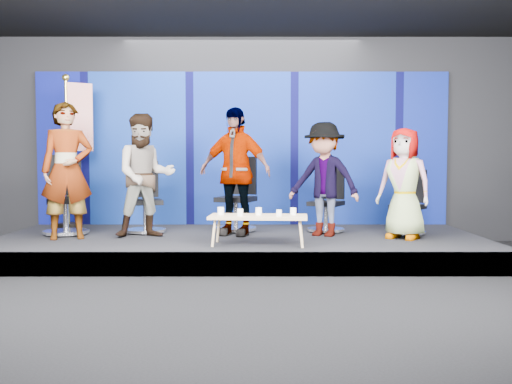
# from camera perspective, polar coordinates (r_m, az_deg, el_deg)

# --- Properties ---
(ground) EXTENTS (10.00, 10.00, 0.00)m
(ground) POSITION_cam_1_polar(r_m,az_deg,el_deg) (6.00, -2.24, -10.41)
(ground) COLOR black
(ground) RESTS_ON ground
(room_walls) EXTENTS (10.02, 8.02, 3.51)m
(room_walls) POSITION_cam_1_polar(r_m,az_deg,el_deg) (5.92, -2.30, 13.09)
(room_walls) COLOR black
(room_walls) RESTS_ON ground
(riser) EXTENTS (7.00, 3.00, 0.30)m
(riser) POSITION_cam_1_polar(r_m,az_deg,el_deg) (8.43, -1.60, -5.37)
(riser) COLOR black
(riser) RESTS_ON ground
(backdrop) EXTENTS (7.00, 0.08, 2.60)m
(backdrop) POSITION_cam_1_polar(r_m,az_deg,el_deg) (9.78, -1.39, 4.36)
(backdrop) COLOR #080964
(backdrop) RESTS_ON riser
(chair_a) EXTENTS (0.86, 0.86, 1.19)m
(chair_a) POSITION_cam_1_polar(r_m,az_deg,el_deg) (8.95, -18.51, -1.55)
(chair_a) COLOR silver
(chair_a) RESTS_ON riser
(panelist_a) EXTENTS (0.82, 0.67, 1.92)m
(panelist_a) POSITION_cam_1_polar(r_m,az_deg,el_deg) (8.41, -18.38, 2.05)
(panelist_a) COLOR black
(panelist_a) RESTS_ON riser
(chair_b) EXTENTS (0.76, 0.76, 1.09)m
(chair_b) POSITION_cam_1_polar(r_m,az_deg,el_deg) (8.85, -11.04, -1.69)
(chair_b) COLOR silver
(chair_b) RESTS_ON riser
(panelist_b) EXTENTS (1.01, 0.89, 1.77)m
(panelist_b) POSITION_cam_1_polar(r_m,az_deg,el_deg) (8.32, -11.04, 1.62)
(panelist_b) COLOR black
(panelist_b) RESTS_ON riser
(chair_c) EXTENTS (0.84, 0.84, 1.16)m
(chair_c) POSITION_cam_1_polar(r_m,az_deg,el_deg) (8.91, -1.88, -1.46)
(chair_c) COLOR silver
(chair_c) RESTS_ON riser
(panelist_c) EXTENTS (1.19, 0.82, 1.88)m
(panelist_c) POSITION_cam_1_polar(r_m,az_deg,el_deg) (8.37, -2.15, 2.06)
(panelist_c) COLOR black
(panelist_c) RESTS_ON riser
(chair_d) EXTENTS (0.78, 0.78, 1.02)m
(chair_d) POSITION_cam_1_polar(r_m,az_deg,el_deg) (8.88, 7.12, -1.79)
(chair_d) COLOR silver
(chair_d) RESTS_ON riser
(panelist_d) EXTENTS (1.23, 1.05, 1.66)m
(panelist_d) POSITION_cam_1_polar(r_m,az_deg,el_deg) (8.35, 6.81, 1.27)
(panelist_d) COLOR black
(panelist_d) RESTS_ON riser
(chair_e) EXTENTS (0.76, 0.76, 0.96)m
(chair_e) POSITION_cam_1_polar(r_m,az_deg,el_deg) (8.81, 15.05, -2.05)
(chair_e) COLOR silver
(chair_e) RESTS_ON riser
(panelist_e) EXTENTS (0.91, 0.85, 1.56)m
(panelist_e) POSITION_cam_1_polar(r_m,az_deg,el_deg) (8.28, 14.60, 0.84)
(panelist_e) COLOR black
(panelist_e) RESTS_ON riser
(coffee_table) EXTENTS (1.31, 0.64, 0.39)m
(coffee_table) POSITION_cam_1_polar(r_m,az_deg,el_deg) (7.44, 0.23, -2.58)
(coffee_table) COLOR tan
(coffee_table) RESTS_ON riser
(mug_a) EXTENTS (0.08, 0.08, 0.10)m
(mug_a) POSITION_cam_1_polar(r_m,az_deg,el_deg) (7.52, -3.55, -1.90)
(mug_a) COLOR white
(mug_a) RESTS_ON coffee_table
(mug_b) EXTENTS (0.08, 0.08, 0.09)m
(mug_b) POSITION_cam_1_polar(r_m,az_deg,el_deg) (7.35, -1.59, -2.05)
(mug_b) COLOR white
(mug_b) RESTS_ON coffee_table
(mug_c) EXTENTS (0.08, 0.08, 0.10)m
(mug_c) POSITION_cam_1_polar(r_m,az_deg,el_deg) (7.49, 0.27, -1.93)
(mug_c) COLOR white
(mug_c) RESTS_ON coffee_table
(mug_d) EXTENTS (0.07, 0.07, 0.08)m
(mug_d) POSITION_cam_1_polar(r_m,az_deg,el_deg) (7.33, 2.31, -2.10)
(mug_d) COLOR white
(mug_d) RESTS_ON coffee_table
(mug_e) EXTENTS (0.08, 0.08, 0.09)m
(mug_e) POSITION_cam_1_polar(r_m,az_deg,el_deg) (7.50, 3.74, -1.94)
(mug_e) COLOR white
(mug_e) RESTS_ON coffee_table
(flag_stand) EXTENTS (0.54, 0.36, 2.46)m
(flag_stand) POSITION_cam_1_polar(r_m,az_deg,el_deg) (9.52, -17.63, 4.23)
(flag_stand) COLOR black
(flag_stand) RESTS_ON riser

